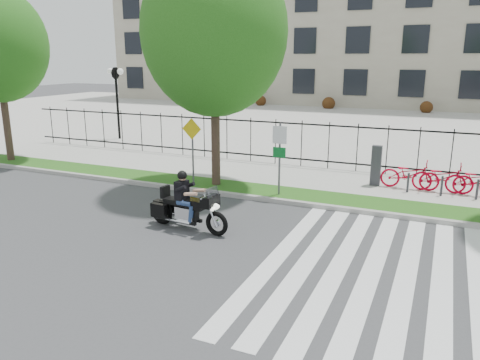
% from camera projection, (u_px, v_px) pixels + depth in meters
% --- Properties ---
extents(ground, '(120.00, 120.00, 0.00)m').
position_uv_depth(ground, '(201.00, 242.00, 12.52)').
color(ground, '#3D3D3F').
rests_on(ground, ground).
extents(curb, '(60.00, 0.20, 0.15)m').
position_uv_depth(curb, '(258.00, 198.00, 16.13)').
color(curb, '#9A9891').
rests_on(curb, ground).
extents(grass_verge, '(60.00, 1.50, 0.15)m').
position_uv_depth(grass_verge, '(267.00, 192.00, 16.88)').
color(grass_verge, '#174C13').
rests_on(grass_verge, ground).
extents(sidewalk, '(60.00, 3.50, 0.15)m').
position_uv_depth(sidewalk, '(288.00, 176.00, 19.09)').
color(sidewalk, '#9E9B93').
rests_on(sidewalk, ground).
extents(plaza, '(80.00, 34.00, 0.10)m').
position_uv_depth(plaza, '(362.00, 123.00, 34.62)').
color(plaza, '#9E9B93').
rests_on(plaza, ground).
extents(crosswalk_stripes, '(5.70, 8.00, 0.01)m').
position_uv_depth(crosswalk_stripes, '(388.00, 274.00, 10.63)').
color(crosswalk_stripes, silver).
rests_on(crosswalk_stripes, ground).
extents(iron_fence, '(30.00, 0.06, 2.00)m').
position_uv_depth(iron_fence, '(301.00, 143.00, 20.36)').
color(iron_fence, black).
rests_on(iron_fence, sidewalk).
extents(office_building, '(60.00, 21.90, 20.15)m').
position_uv_depth(office_building, '(401.00, 7.00, 49.71)').
color(office_building, gray).
rests_on(office_building, ground).
extents(lamp_post_left, '(1.06, 0.70, 4.25)m').
position_uv_depth(lamp_post_left, '(116.00, 85.00, 27.01)').
color(lamp_post_left, black).
rests_on(lamp_post_left, ground).
extents(street_tree_1, '(5.15, 5.15, 8.47)m').
position_uv_depth(street_tree_1, '(214.00, 32.00, 16.26)').
color(street_tree_1, '#33231B').
rests_on(street_tree_1, grass_verge).
extents(sign_pole_regulatory, '(0.50, 0.09, 2.50)m').
position_uv_depth(sign_pole_regulatory, '(280.00, 150.00, 15.90)').
color(sign_pole_regulatory, '#59595B').
rests_on(sign_pole_regulatory, grass_verge).
extents(sign_pole_warning, '(0.78, 0.09, 2.49)m').
position_uv_depth(sign_pole_warning, '(192.00, 142.00, 17.23)').
color(sign_pole_warning, '#59595B').
rests_on(sign_pole_warning, grass_verge).
extents(motorcycle_rider, '(2.67, 0.90, 2.06)m').
position_uv_depth(motorcycle_rider, '(187.00, 206.00, 13.27)').
color(motorcycle_rider, black).
rests_on(motorcycle_rider, ground).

